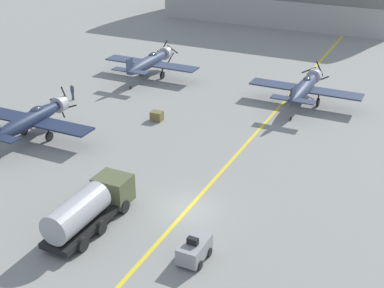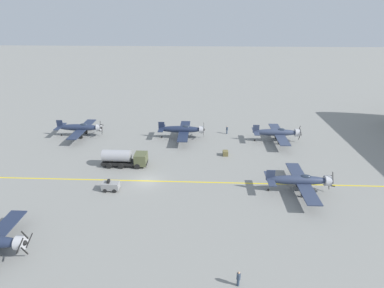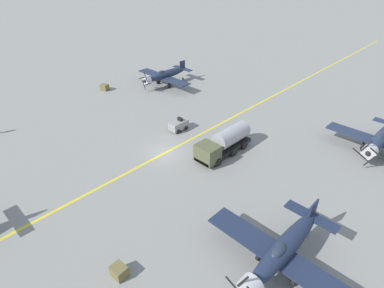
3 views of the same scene
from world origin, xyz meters
The scene contains 9 objects.
ground_plane centered at (0.00, 0.00, 0.00)m, with size 400.00×400.00×0.00m, color gray.
taxiway_stripe centered at (0.00, 0.00, 0.00)m, with size 0.30×160.00×0.01m, color yellow.
airplane_far_left centered at (-17.15, 24.49, 2.01)m, with size 12.00×9.98×3.65m.
airplane_mid_left centered at (-18.09, 4.51, 2.01)m, with size 12.00×9.98×3.70m.
airplane_far_center centered at (2.12, 23.74, 2.01)m, with size 12.00×9.98×3.65m.
fuel_tanker centered at (-5.09, -4.83, 1.51)m, with size 2.68×8.00×2.98m.
tow_tractor centered at (2.93, -5.03, 0.79)m, with size 1.57×2.60×1.79m.
ground_crew_walking centered at (-21.04, 14.28, 0.99)m, with size 0.40×0.40×1.81m.
supply_crate_mid_lane centered at (-9.98, 13.30, 0.48)m, with size 1.14×0.95×0.95m, color brown.
Camera 1 is at (14.57, -29.52, 21.26)m, focal length 50.00 mm.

